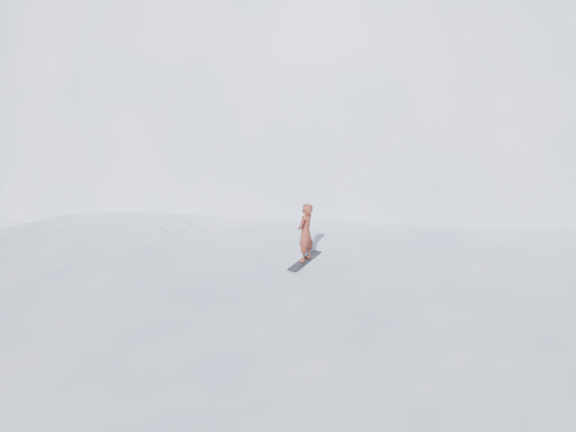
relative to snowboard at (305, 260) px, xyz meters
name	(u,v)px	position (x,y,z in m)	size (l,w,h in m)	color
ground	(339,377)	(-0.37, -2.38, -2.41)	(400.00, 400.00, 0.00)	white
near_ridge	(310,317)	(0.63, 0.62, -2.41)	(36.00, 28.00, 4.80)	white
summit_peak	(370,137)	(21.63, 23.62, -2.41)	(60.00, 56.00, 56.00)	white
peak_shoulder	(287,169)	(9.63, 17.62, -2.41)	(28.00, 24.00, 18.00)	white
wind_bumps	(282,344)	(-0.93, -0.26, -2.41)	(16.00, 14.40, 1.00)	white
snowboard	(305,260)	(0.00, 0.00, 0.00)	(1.60, 0.30, 0.03)	black
snowboarder	(305,233)	(0.00, 0.00, 0.89)	(0.64, 0.42, 1.75)	maroon
board_tracks	(218,248)	(-1.87, 2.13, 0.01)	(2.10, 5.92, 0.04)	silver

